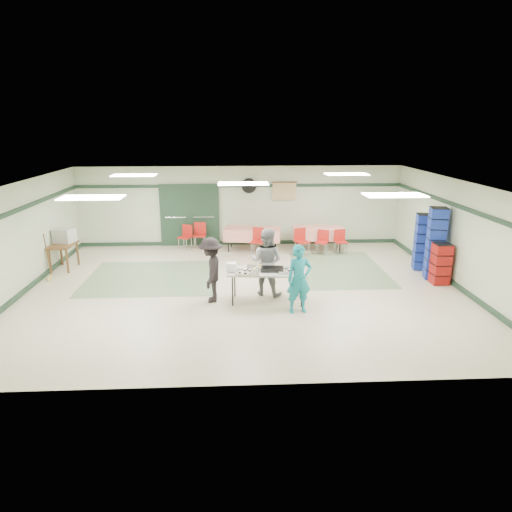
{
  "coord_description": "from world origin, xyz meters",
  "views": [
    {
      "loc": [
        -0.26,
        -10.99,
        4.06
      ],
      "look_at": [
        0.29,
        -0.3,
        0.95
      ],
      "focal_mm": 32.0,
      "sensor_mm": 36.0,
      "label": 1
    }
  ],
  "objects_px": {
    "volunteer_teal": "(299,279)",
    "chair_b": "(301,239)",
    "dining_table_b": "(252,233)",
    "crate_stack_blue_b": "(436,244)",
    "printer_table": "(63,247)",
    "crate_stack_red": "(441,264)",
    "broom": "(48,256)",
    "serving_table": "(267,273)",
    "crate_stack_blue_a": "(422,242)",
    "chair_c": "(340,239)",
    "volunteer_dark": "(211,270)",
    "chair_loose_b": "(186,234)",
    "dining_table_a": "(318,233)",
    "chair_a": "(322,240)",
    "chair_d": "(258,239)",
    "office_printer": "(64,235)",
    "volunteer_grey": "(266,262)",
    "chair_loose_a": "(200,232)"
  },
  "relations": [
    {
      "from": "volunteer_teal",
      "to": "chair_b",
      "type": "xyz_separation_m",
      "value": [
        0.74,
        4.67,
        -0.26
      ]
    },
    {
      "from": "dining_table_b",
      "to": "volunteer_teal",
      "type": "bearing_deg",
      "value": -73.02
    },
    {
      "from": "crate_stack_blue_b",
      "to": "printer_table",
      "type": "relative_size",
      "value": 2.0
    },
    {
      "from": "crate_stack_red",
      "to": "printer_table",
      "type": "xyz_separation_m",
      "value": [
        -10.3,
        1.79,
        0.1
      ]
    },
    {
      "from": "printer_table",
      "to": "broom",
      "type": "xyz_separation_m",
      "value": [
        -0.08,
        -0.92,
        0.01
      ]
    },
    {
      "from": "serving_table",
      "to": "volunteer_teal",
      "type": "height_order",
      "value": "volunteer_teal"
    },
    {
      "from": "crate_stack_blue_a",
      "to": "chair_c",
      "type": "bearing_deg",
      "value": 138.35
    },
    {
      "from": "dining_table_b",
      "to": "crate_stack_blue_a",
      "type": "height_order",
      "value": "crate_stack_blue_a"
    },
    {
      "from": "serving_table",
      "to": "printer_table",
      "type": "bearing_deg",
      "value": 158.88
    },
    {
      "from": "volunteer_dark",
      "to": "broom",
      "type": "distance_m",
      "value": 4.79
    },
    {
      "from": "volunteer_teal",
      "to": "serving_table",
      "type": "bearing_deg",
      "value": 125.04
    },
    {
      "from": "chair_loose_b",
      "to": "printer_table",
      "type": "bearing_deg",
      "value": -120.8
    },
    {
      "from": "dining_table_a",
      "to": "chair_a",
      "type": "xyz_separation_m",
      "value": [
        0.03,
        -0.58,
        -0.09
      ]
    },
    {
      "from": "crate_stack_red",
      "to": "chair_d",
      "type": "bearing_deg",
      "value": 146.93
    },
    {
      "from": "chair_c",
      "to": "printer_table",
      "type": "xyz_separation_m",
      "value": [
        -8.35,
        -1.2,
        0.17
      ]
    },
    {
      "from": "volunteer_teal",
      "to": "volunteer_dark",
      "type": "distance_m",
      "value": 2.11
    },
    {
      "from": "office_printer",
      "to": "chair_b",
      "type": "bearing_deg",
      "value": 22.34
    },
    {
      "from": "crate_stack_blue_b",
      "to": "printer_table",
      "type": "distance_m",
      "value": 10.4
    },
    {
      "from": "chair_b",
      "to": "crate_stack_blue_b",
      "type": "xyz_separation_m",
      "value": [
        3.23,
        -2.57,
        0.46
      ]
    },
    {
      "from": "volunteer_grey",
      "to": "dining_table_a",
      "type": "height_order",
      "value": "volunteer_grey"
    },
    {
      "from": "volunteer_teal",
      "to": "volunteer_grey",
      "type": "bearing_deg",
      "value": 109.21
    },
    {
      "from": "chair_d",
      "to": "crate_stack_red",
      "type": "height_order",
      "value": "crate_stack_red"
    },
    {
      "from": "crate_stack_red",
      "to": "office_printer",
      "type": "height_order",
      "value": "office_printer"
    },
    {
      "from": "chair_d",
      "to": "serving_table",
      "type": "bearing_deg",
      "value": -73.84
    },
    {
      "from": "broom",
      "to": "volunteer_teal",
      "type": "bearing_deg",
      "value": -19.72
    },
    {
      "from": "volunteer_grey",
      "to": "chair_b",
      "type": "bearing_deg",
      "value": -87.03
    },
    {
      "from": "crate_stack_red",
      "to": "chair_loose_b",
      "type": "bearing_deg",
      "value": 151.2
    },
    {
      "from": "broom",
      "to": "chair_loose_b",
      "type": "bearing_deg",
      "value": 43.12
    },
    {
      "from": "dining_table_b",
      "to": "chair_loose_a",
      "type": "xyz_separation_m",
      "value": [
        -1.76,
        0.4,
        -0.04
      ]
    },
    {
      "from": "volunteer_dark",
      "to": "dining_table_a",
      "type": "distance_m",
      "value": 5.62
    },
    {
      "from": "volunteer_teal",
      "to": "chair_loose_a",
      "type": "bearing_deg",
      "value": 104.53
    },
    {
      "from": "office_printer",
      "to": "dining_table_b",
      "type": "bearing_deg",
      "value": 30.13
    },
    {
      "from": "crate_stack_blue_a",
      "to": "broom",
      "type": "height_order",
      "value": "crate_stack_blue_a"
    },
    {
      "from": "dining_table_b",
      "to": "volunteer_grey",
      "type": "bearing_deg",
      "value": -79.45
    },
    {
      "from": "volunteer_teal",
      "to": "volunteer_grey",
      "type": "height_order",
      "value": "volunteer_grey"
    },
    {
      "from": "chair_b",
      "to": "crate_stack_blue_a",
      "type": "xyz_separation_m",
      "value": [
        3.23,
        -1.74,
        0.29
      ]
    },
    {
      "from": "volunteer_grey",
      "to": "crate_stack_blue_a",
      "type": "bearing_deg",
      "value": -134.45
    },
    {
      "from": "volunteer_dark",
      "to": "dining_table_b",
      "type": "height_order",
      "value": "volunteer_dark"
    },
    {
      "from": "chair_d",
      "to": "crate_stack_blue_a",
      "type": "bearing_deg",
      "value": -4.36
    },
    {
      "from": "crate_stack_blue_a",
      "to": "dining_table_a",
      "type": "bearing_deg",
      "value": 138.01
    },
    {
      "from": "chair_c",
      "to": "chair_b",
      "type": "bearing_deg",
      "value": 173.02
    },
    {
      "from": "printer_table",
      "to": "dining_table_a",
      "type": "bearing_deg",
      "value": 15.86
    },
    {
      "from": "chair_b",
      "to": "chair_loose_a",
      "type": "bearing_deg",
      "value": 142.59
    },
    {
      "from": "chair_a",
      "to": "chair_b",
      "type": "bearing_deg",
      "value": -156.47
    },
    {
      "from": "chair_loose_b",
      "to": "crate_stack_blue_a",
      "type": "relative_size",
      "value": 0.5
    },
    {
      "from": "chair_a",
      "to": "chair_loose_b",
      "type": "xyz_separation_m",
      "value": [
        -4.44,
        0.85,
        0.02
      ]
    },
    {
      "from": "volunteer_dark",
      "to": "office_printer",
      "type": "relative_size",
      "value": 2.99
    },
    {
      "from": "dining_table_b",
      "to": "office_printer",
      "type": "bearing_deg",
      "value": -155.98
    },
    {
      "from": "chair_d",
      "to": "chair_a",
      "type": "bearing_deg",
      "value": 16.02
    },
    {
      "from": "broom",
      "to": "office_printer",
      "type": "bearing_deg",
      "value": 87.99
    }
  ]
}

